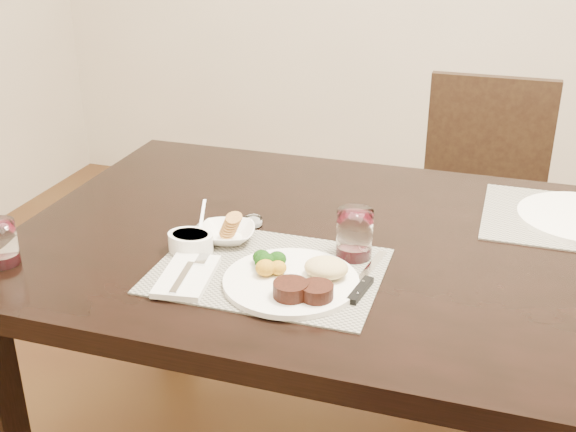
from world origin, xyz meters
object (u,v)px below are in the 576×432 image
(chair_far, at_px, (481,199))
(steak_knife, at_px, (363,284))
(dinner_plate, at_px, (297,279))
(cracker_bowl, at_px, (227,233))
(wine_glass_near, at_px, (354,236))

(chair_far, bearing_deg, steak_knife, -98.64)
(dinner_plate, xyz_separation_m, steak_knife, (0.13, 0.04, -0.01))
(chair_far, height_order, cracker_bowl, chair_far)
(steak_knife, relative_size, wine_glass_near, 2.20)
(dinner_plate, relative_size, cracker_bowl, 1.79)
(steak_knife, xyz_separation_m, cracker_bowl, (-0.33, 0.11, 0.01))
(chair_far, distance_m, dinner_plate, 1.24)
(dinner_plate, relative_size, steak_knife, 1.16)
(chair_far, xyz_separation_m, steak_knife, (-0.17, -1.13, 0.26))
(chair_far, relative_size, wine_glass_near, 8.51)
(steak_knife, xyz_separation_m, wine_glass_near, (-0.05, 0.12, 0.04))
(chair_far, bearing_deg, dinner_plate, -104.24)
(chair_far, relative_size, cracker_bowl, 5.96)
(chair_far, height_order, dinner_plate, chair_far)
(chair_far, distance_m, steak_knife, 1.17)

